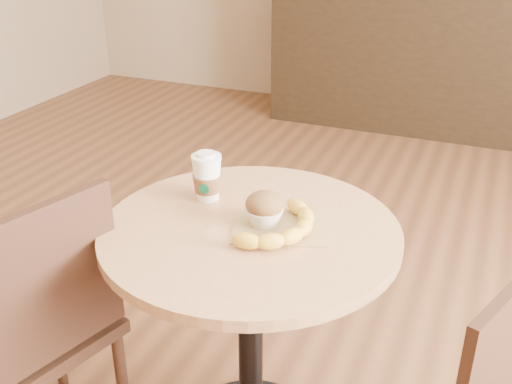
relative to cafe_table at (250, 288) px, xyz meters
The scene contains 7 objects.
cafe_table is the anchor object (origin of this frame).
chair_left 0.57m from the cafe_table, 149.36° to the right, with size 0.48×0.48×0.89m.
service_counter 3.14m from the cafe_table, 88.96° to the left, with size 2.30×0.65×1.04m.
kraft_bag 0.21m from the cafe_table, 14.79° to the left, with size 0.24×0.18×0.00m, color olive.
coffee_cup 0.32m from the cafe_table, 149.50° to the left, with size 0.08×0.09×0.14m.
muffin 0.24m from the cafe_table, 34.26° to the left, with size 0.10×0.10×0.09m.
banana 0.23m from the cafe_table, ahead, with size 0.18×0.29×0.04m, color gold, non-canonical shape.
Camera 1 is at (0.47, -1.19, 1.50)m, focal length 42.00 mm.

